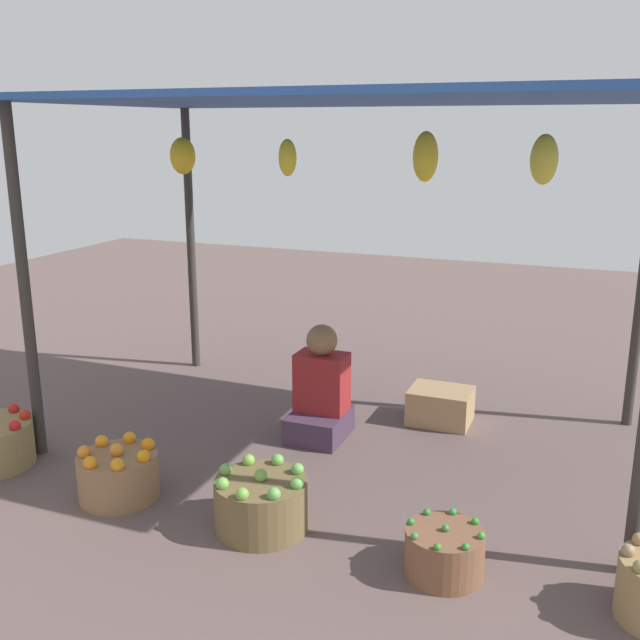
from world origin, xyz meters
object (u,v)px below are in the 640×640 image
object	(u,v)px
vendor_person	(321,395)
basket_green_chilies	(444,552)
wooden_crate_near_vendor	(440,406)
basket_green_apples	(261,503)
basket_oranges	(118,474)

from	to	relation	value
vendor_person	basket_green_chilies	distance (m)	1.70
vendor_person	wooden_crate_near_vendor	world-z (taller)	vendor_person
vendor_person	wooden_crate_near_vendor	bearing A→B (deg)	37.49
basket_green_apples	wooden_crate_near_vendor	size ratio (longest dim) A/B	1.14
basket_oranges	wooden_crate_near_vendor	world-z (taller)	basket_oranges
vendor_person	basket_green_chilies	world-z (taller)	vendor_person
wooden_crate_near_vendor	basket_oranges	bearing A→B (deg)	-129.59
basket_oranges	basket_green_chilies	distance (m)	1.88
vendor_person	basket_green_apples	bearing A→B (deg)	-82.90
basket_green_apples	wooden_crate_near_vendor	distance (m)	1.84
basket_oranges	wooden_crate_near_vendor	size ratio (longest dim) A/B	1.05
vendor_person	basket_green_apples	size ratio (longest dim) A/B	1.59
basket_oranges	vendor_person	bearing A→B (deg)	58.36
basket_oranges	wooden_crate_near_vendor	xyz separation A→B (m)	(1.45, 1.75, -0.02)
basket_green_apples	basket_green_chilies	distance (m)	0.98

